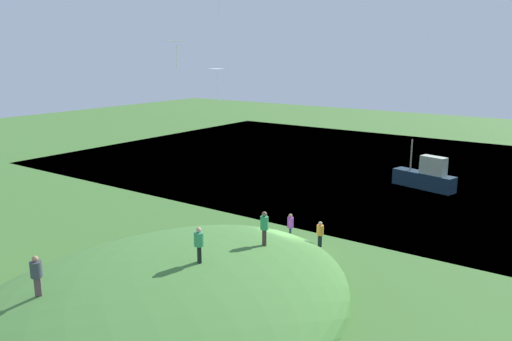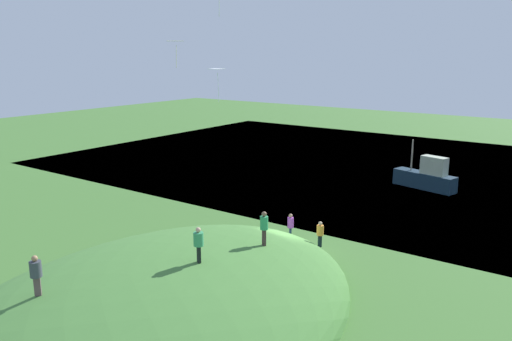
# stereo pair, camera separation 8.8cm
# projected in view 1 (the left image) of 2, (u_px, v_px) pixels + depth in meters

# --- Properties ---
(ground_plane) EXTENTS (160.00, 160.00, 0.00)m
(ground_plane) POSITION_uv_depth(u_px,v_px,m) (287.00, 258.00, 30.98)
(ground_plane) COLOR #40702F
(lake_water) EXTENTS (44.92, 80.00, 0.40)m
(lake_water) POSITION_uv_depth(u_px,v_px,m) (430.00, 175.00, 52.74)
(lake_water) COLOR slate
(lake_water) RESTS_ON ground_plane
(grass_hill) EXTENTS (23.77, 16.08, 5.73)m
(grass_hill) POSITION_uv_depth(u_px,v_px,m) (157.00, 320.00, 23.84)
(grass_hill) COLOR #447936
(grass_hill) RESTS_ON ground_plane
(boat_on_lake) EXTENTS (2.74, 5.96, 4.32)m
(boat_on_lake) POSITION_uv_depth(u_px,v_px,m) (426.00, 177.00, 46.63)
(boat_on_lake) COLOR #152A3A
(boat_on_lake) RESTS_ON lake_water
(person_watching_kites) EXTENTS (0.63, 0.63, 1.67)m
(person_watching_kites) POSITION_uv_depth(u_px,v_px,m) (199.00, 241.00, 23.17)
(person_watching_kites) COLOR black
(person_watching_kites) RESTS_ON grass_hill
(person_near_shore) EXTENTS (0.55, 0.55, 1.82)m
(person_near_shore) POSITION_uv_depth(u_px,v_px,m) (264.00, 224.00, 26.27)
(person_near_shore) COLOR #3E2C2B
(person_near_shore) RESTS_ON grass_hill
(person_with_child) EXTENTS (0.56, 0.56, 1.77)m
(person_with_child) POSITION_uv_depth(u_px,v_px,m) (290.00, 223.00, 32.93)
(person_with_child) COLOR #1D2D4E
(person_with_child) RESTS_ON grass_hill
(person_on_hilltop) EXTENTS (0.66, 0.66, 1.72)m
(person_on_hilltop) POSITION_uv_depth(u_px,v_px,m) (36.00, 271.00, 20.44)
(person_on_hilltop) COLOR brown
(person_on_hilltop) RESTS_ON grass_hill
(person_walking_path) EXTENTS (0.51, 0.51, 1.61)m
(person_walking_path) POSITION_uv_depth(u_px,v_px,m) (320.00, 231.00, 30.46)
(person_walking_path) COLOR black
(person_walking_path) RESTS_ON grass_hill
(kite_5) EXTENTS (0.80, 1.09, 2.23)m
(kite_5) POSITION_uv_depth(u_px,v_px,m) (216.00, 71.00, 34.28)
(kite_5) COLOR white
(kite_6) EXTENTS (0.95, 0.93, 1.24)m
(kite_6) POSITION_uv_depth(u_px,v_px,m) (175.00, 42.00, 24.01)
(kite_6) COLOR white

